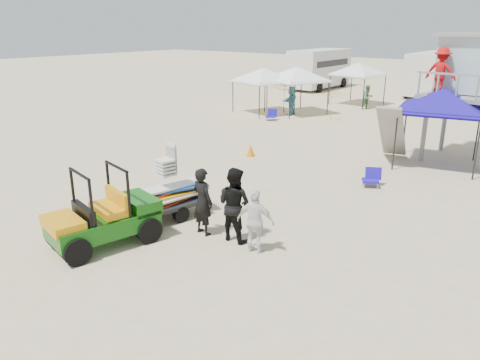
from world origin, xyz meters
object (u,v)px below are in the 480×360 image
Objects in this scene: utility_cart at (100,211)px; man_left at (203,202)px; canopy_blue at (444,92)px; lifeguard_tower at (470,69)px; surf_trailer at (170,191)px.

utility_cart is 1.54× the size of man_left.
utility_cart is 13.24m from canopy_blue.
lifeguard_tower reaches higher than canopy_blue.
utility_cart reaches higher than man_left.
canopy_blue is at bearing -99.13° from man_left.
canopy_blue is (4.38, 12.34, 1.93)m from utility_cart.
surf_trailer is 11.12m from canopy_blue.
man_left is at bearing -11.20° from surf_trailer.
canopy_blue is (-0.48, -1.47, -0.77)m from lifeguard_tower.
surf_trailer is 0.48× the size of lifeguard_tower.
utility_cart is at bearing -109.56° from canopy_blue.
man_left is 12.54m from lifeguard_tower.
lifeguard_tower reaches higher than surf_trailer.
lifeguard_tower is 1.39× the size of canopy_blue.
man_left is (1.52, 2.04, -0.01)m from utility_cart.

